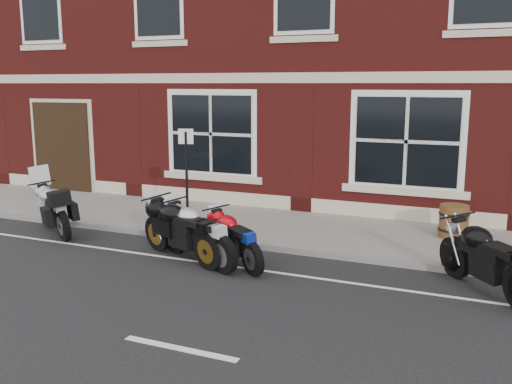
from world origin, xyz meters
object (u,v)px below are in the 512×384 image
Objects in this scene: moto_sport_red at (234,237)px; barrel_planter at (454,221)px; moto_sport_silver at (198,231)px; moto_naked_black at (487,256)px; moto_sport_black at (182,228)px; parking_sign at (187,174)px; moto_touring_silver at (54,207)px.

barrel_planter is at bearing -12.16° from moto_sport_red.
moto_sport_silver is 3.03× the size of barrel_planter.
moto_naked_black is 2.89m from barrel_planter.
moto_naked_black is (4.96, 0.43, 0.01)m from moto_sport_silver.
parking_sign reaches higher than moto_sport_black.
moto_naked_black is 2.74× the size of barrel_planter.
moto_sport_red is at bearing -62.05° from moto_touring_silver.
moto_sport_black is (-1.04, -0.12, 0.09)m from moto_sport_red.
moto_sport_red is at bearing 144.14° from moto_naked_black.
moto_touring_silver reaches higher than moto_sport_silver.
moto_sport_red is at bearing -59.74° from moto_sport_black.
parking_sign is at bearing -160.22° from barrel_planter.
moto_sport_black is at bearing -145.32° from barrel_planter.
moto_sport_silver is at bearing -72.85° from moto_sport_black.
moto_naked_black reaches higher than moto_sport_red.
moto_sport_silver is 4.97m from moto_naked_black.
moto_sport_silver is at bearing 140.51° from moto_sport_red.
moto_sport_black is at bearing -83.51° from parking_sign.
moto_sport_silver is (-0.67, -0.16, 0.07)m from moto_sport_red.
moto_sport_red is 4.70m from barrel_planter.
parking_sign reaches higher than moto_touring_silver.
moto_sport_black is 5.34m from moto_naked_black.
moto_touring_silver reaches higher than moto_naked_black.
barrel_planter is at bearing -31.53° from moto_sport_black.
moto_naked_black is at bearing -75.52° from barrel_planter.
moto_sport_black is 5.60m from barrel_planter.
moto_sport_silver is 1.10× the size of moto_naked_black.
parking_sign reaches higher than barrel_planter.
barrel_planter is at bearing 0.32° from parking_sign.
moto_sport_black is at bearing -65.49° from moto_touring_silver.
moto_touring_silver is at bearing -162.35° from barrel_planter.
moto_sport_red is 1.05m from moto_sport_black.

